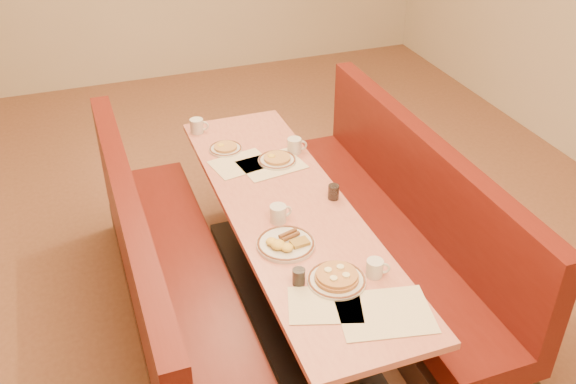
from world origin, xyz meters
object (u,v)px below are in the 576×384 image
object	(u,v)px
booth_right	(396,236)
eggs_plate	(285,243)
pancake_plate	(337,279)
coffee_mug_b	(279,213)
coffee_mug_a	(375,268)
soda_tumbler_near	(299,277)
soda_tumbler_mid	(334,192)
booth_left	(170,288)
coffee_mug_c	(295,145)
diner_table	(289,259)
coffee_mug_d	(197,126)

from	to	relation	value
booth_right	eggs_plate	size ratio (longest dim) A/B	8.05
pancake_plate	coffee_mug_b	world-z (taller)	coffee_mug_b
pancake_plate	coffee_mug_a	world-z (taller)	coffee_mug_a
eggs_plate	soda_tumbler_near	bearing A→B (deg)	-97.52
coffee_mug_a	soda_tumbler_mid	xyz separation A→B (m)	(0.08, 0.71, -0.00)
coffee_mug_a	booth_left	bearing A→B (deg)	165.48
coffee_mug_c	coffee_mug_a	bearing A→B (deg)	-77.15
coffee_mug_b	booth_right	bearing A→B (deg)	1.59
pancake_plate	coffee_mug_b	xyz separation A→B (m)	(-0.10, 0.59, 0.03)
soda_tumbler_mid	diner_table	bearing A→B (deg)	-179.80
booth_right	coffee_mug_c	xyz separation A→B (m)	(-0.47, 0.60, 0.44)
eggs_plate	booth_left	bearing A→B (deg)	150.44
booth_right	coffee_mug_d	world-z (taller)	booth_right
diner_table	eggs_plate	size ratio (longest dim) A/B	8.05
coffee_mug_b	diner_table	bearing A→B (deg)	41.41
coffee_mug_d	soda_tumbler_mid	world-z (taller)	coffee_mug_d
coffee_mug_d	coffee_mug_a	bearing A→B (deg)	-54.29
diner_table	coffee_mug_b	distance (m)	0.45
diner_table	booth_left	world-z (taller)	booth_left
booth_left	soda_tumbler_near	bearing A→B (deg)	-49.21
pancake_plate	coffee_mug_d	distance (m)	1.81
booth_left	soda_tumbler_near	xyz separation A→B (m)	(0.55, -0.64, 0.43)
coffee_mug_c	soda_tumbler_near	world-z (taller)	coffee_mug_c
diner_table	coffee_mug_b	world-z (taller)	coffee_mug_b
coffee_mug_a	coffee_mug_d	bearing A→B (deg)	127.50
booth_right	soda_tumbler_mid	distance (m)	0.63
coffee_mug_c	soda_tumbler_near	size ratio (longest dim) A/B	1.49
booth_right	coffee_mug_b	distance (m)	0.94
soda_tumbler_near	booth_left	bearing A→B (deg)	130.79
eggs_plate	coffee_mug_b	bearing A→B (deg)	79.30
coffee_mug_b	soda_tumbler_mid	size ratio (longest dim) A/B	1.47
pancake_plate	coffee_mug_b	size ratio (longest dim) A/B	2.20
soda_tumbler_mid	booth_right	bearing A→B (deg)	-0.13
coffee_mug_a	soda_tumbler_near	bearing A→B (deg)	-167.70
booth_left	soda_tumbler_mid	xyz separation A→B (m)	(1.01, 0.00, 0.43)
soda_tumbler_mid	eggs_plate	bearing A→B (deg)	-141.37
booth_left	booth_right	bearing A→B (deg)	0.00
diner_table	pancake_plate	world-z (taller)	pancake_plate
eggs_plate	coffee_mug_a	bearing A→B (deg)	-47.81
booth_left	eggs_plate	xyz separation A→B (m)	(0.59, -0.34, 0.41)
coffee_mug_b	coffee_mug_d	bearing A→B (deg)	92.89
diner_table	coffee_mug_a	bearing A→B (deg)	-74.41
coffee_mug_c	soda_tumbler_mid	world-z (taller)	coffee_mug_c
coffee_mug_b	coffee_mug_d	world-z (taller)	same
diner_table	soda_tumbler_mid	xyz separation A→B (m)	(0.28, 0.00, 0.42)
booth_right	coffee_mug_c	distance (m)	0.88
booth_right	coffee_mug_b	xyz separation A→B (m)	(-0.83, -0.10, 0.44)
eggs_plate	soda_tumbler_mid	world-z (taller)	soda_tumbler_mid
coffee_mug_a	coffee_mug_c	world-z (taller)	coffee_mug_c
coffee_mug_a	coffee_mug_b	xyz separation A→B (m)	(-0.30, 0.60, 0.00)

